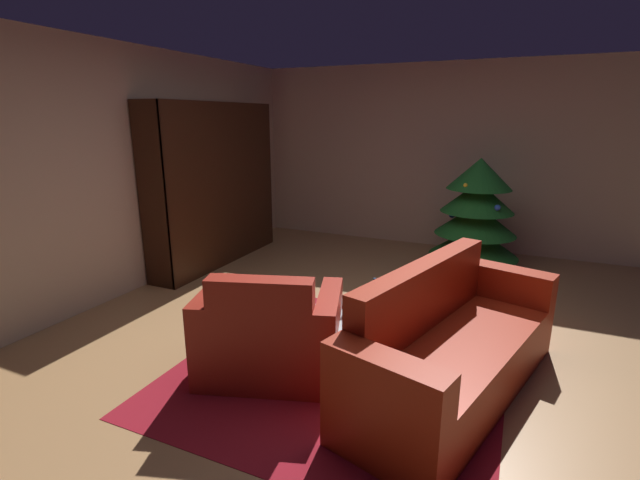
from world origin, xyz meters
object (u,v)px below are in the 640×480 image
object	(u,v)px
book_stack_on_table	(358,309)
decorated_tree	(476,214)
coffee_table	(352,321)
bottle_on_table	(374,298)
bookshelf_unit	(222,185)
armchair_red	(270,337)
couch_red	(451,349)

from	to	relation	value
book_stack_on_table	decorated_tree	size ratio (longest dim) A/B	0.16
coffee_table	book_stack_on_table	size ratio (longest dim) A/B	3.23
coffee_table	decorated_tree	bearing A→B (deg)	78.30
book_stack_on_table	coffee_table	bearing A→B (deg)	-114.52
bottle_on_table	decorated_tree	xyz separation A→B (m)	(0.46, 2.63, 0.18)
book_stack_on_table	bookshelf_unit	bearing A→B (deg)	144.05
bookshelf_unit	bottle_on_table	world-z (taller)	bookshelf_unit
book_stack_on_table	bottle_on_table	size ratio (longest dim) A/B	0.84
armchair_red	decorated_tree	xyz separation A→B (m)	(1.09, 3.14, 0.39)
coffee_table	book_stack_on_table	xyz separation A→B (m)	(0.02, 0.05, 0.08)
book_stack_on_table	couch_red	bearing A→B (deg)	-4.57
bookshelf_unit	armchair_red	bearing A→B (deg)	-48.29
armchair_red	decorated_tree	world-z (taller)	decorated_tree
armchair_red	bottle_on_table	size ratio (longest dim) A/B	4.40
couch_red	decorated_tree	distance (m)	2.83
coffee_table	bottle_on_table	xyz separation A→B (m)	(0.11, 0.16, 0.14)
bookshelf_unit	coffee_table	world-z (taller)	bookshelf_unit
armchair_red	decorated_tree	distance (m)	3.35
armchair_red	couch_red	bearing A→B (deg)	15.53
bookshelf_unit	book_stack_on_table	xyz separation A→B (m)	(2.50, -1.81, -0.54)
armchair_red	bottle_on_table	distance (m)	0.83
bottle_on_table	coffee_table	bearing A→B (deg)	-125.30
book_stack_on_table	bottle_on_table	distance (m)	0.16
coffee_table	decorated_tree	distance (m)	2.87
coffee_table	bottle_on_table	distance (m)	0.24
armchair_red	coffee_table	size ratio (longest dim) A/B	1.62
bookshelf_unit	coffee_table	xyz separation A→B (m)	(2.48, -1.87, -0.62)
bookshelf_unit	couch_red	distance (m)	3.77
couch_red	book_stack_on_table	world-z (taller)	couch_red
book_stack_on_table	bottle_on_table	world-z (taller)	bottle_on_table
book_stack_on_table	decorated_tree	world-z (taller)	decorated_tree
bookshelf_unit	armchair_red	world-z (taller)	bookshelf_unit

